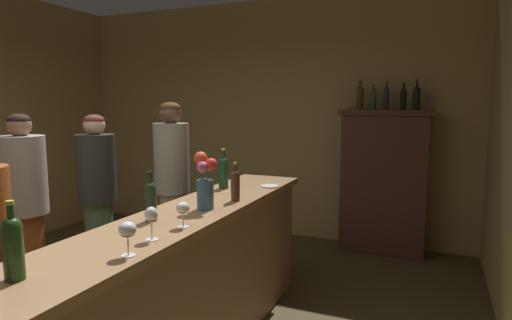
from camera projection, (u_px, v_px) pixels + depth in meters
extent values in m
cube|color=#A48951|center=(264.00, 119.00, 5.66)|extent=(5.33, 0.12, 2.98)
cube|color=#926550|center=(180.00, 299.00, 2.70)|extent=(0.48, 3.03, 0.97)
cube|color=#9B734C|center=(178.00, 220.00, 2.64)|extent=(0.54, 3.15, 0.05)
cube|color=#492723|center=(384.00, 182.00, 4.88)|extent=(0.92, 0.34, 1.62)
cube|color=#42271C|center=(386.00, 113.00, 4.77)|extent=(1.00, 0.40, 0.06)
cylinder|color=#1F3F19|center=(14.00, 253.00, 1.66)|extent=(0.08, 0.08, 0.21)
sphere|color=#1F3F19|center=(12.00, 227.00, 1.65)|extent=(0.08, 0.08, 0.08)
cylinder|color=#1F3F19|center=(11.00, 216.00, 1.65)|extent=(0.03, 0.03, 0.09)
cylinder|color=gold|center=(10.00, 203.00, 1.64)|extent=(0.03, 0.03, 0.02)
cylinder|color=#193C25|center=(223.00, 175.00, 3.47)|extent=(0.08, 0.08, 0.21)
sphere|color=#193C25|center=(223.00, 162.00, 3.46)|extent=(0.08, 0.08, 0.08)
cylinder|color=#193C25|center=(223.00, 156.00, 3.45)|extent=(0.03, 0.03, 0.10)
cylinder|color=gold|center=(223.00, 149.00, 3.45)|extent=(0.03, 0.03, 0.02)
cylinder|color=#472819|center=(235.00, 188.00, 3.02)|extent=(0.06, 0.06, 0.18)
sphere|color=#472819|center=(235.00, 175.00, 3.01)|extent=(0.06, 0.06, 0.06)
cylinder|color=#472819|center=(235.00, 170.00, 3.00)|extent=(0.02, 0.02, 0.07)
cylinder|color=gold|center=(235.00, 163.00, 3.00)|extent=(0.02, 0.02, 0.02)
cylinder|color=#203123|center=(151.00, 204.00, 2.51)|extent=(0.07, 0.07, 0.20)
sphere|color=#203123|center=(150.00, 188.00, 2.49)|extent=(0.07, 0.07, 0.07)
cylinder|color=#203123|center=(150.00, 181.00, 2.49)|extent=(0.03, 0.03, 0.08)
cylinder|color=black|center=(150.00, 173.00, 2.48)|extent=(0.03, 0.03, 0.02)
cylinder|color=white|center=(183.00, 227.00, 2.39)|extent=(0.06, 0.06, 0.00)
cylinder|color=white|center=(183.00, 220.00, 2.38)|extent=(0.01, 0.01, 0.07)
ellipsoid|color=white|center=(183.00, 208.00, 2.37)|extent=(0.07, 0.07, 0.07)
ellipsoid|color=maroon|center=(183.00, 211.00, 2.38)|extent=(0.06, 0.06, 0.03)
cylinder|color=white|center=(128.00, 255.00, 1.94)|extent=(0.06, 0.06, 0.00)
cylinder|color=white|center=(128.00, 246.00, 1.93)|extent=(0.01, 0.01, 0.08)
ellipsoid|color=white|center=(127.00, 229.00, 1.92)|extent=(0.08, 0.08, 0.07)
ellipsoid|color=maroon|center=(128.00, 234.00, 1.93)|extent=(0.07, 0.07, 0.03)
cylinder|color=white|center=(152.00, 240.00, 2.16)|extent=(0.06, 0.06, 0.00)
cylinder|color=white|center=(152.00, 231.00, 2.16)|extent=(0.01, 0.01, 0.09)
ellipsoid|color=white|center=(151.00, 215.00, 2.15)|extent=(0.07, 0.07, 0.08)
ellipsoid|color=maroon|center=(151.00, 219.00, 2.15)|extent=(0.05, 0.05, 0.03)
cylinder|color=#355A74|center=(205.00, 195.00, 2.79)|extent=(0.11, 0.11, 0.19)
cylinder|color=#38602D|center=(211.00, 178.00, 2.75)|extent=(0.01, 0.01, 0.18)
sphere|color=red|center=(211.00, 164.00, 2.74)|extent=(0.08, 0.08, 0.08)
cylinder|color=#38602D|center=(208.00, 178.00, 2.81)|extent=(0.01, 0.01, 0.17)
sphere|color=#D16B31|center=(208.00, 165.00, 2.80)|extent=(0.07, 0.07, 0.07)
cylinder|color=#38602D|center=(201.00, 175.00, 2.78)|extent=(0.01, 0.01, 0.22)
sphere|color=#DA4322|center=(201.00, 158.00, 2.76)|extent=(0.09, 0.09, 0.09)
cylinder|color=#38602D|center=(203.00, 180.00, 2.73)|extent=(0.01, 0.01, 0.17)
sphere|color=#B94D81|center=(202.00, 167.00, 2.71)|extent=(0.07, 0.07, 0.07)
cylinder|color=white|center=(270.00, 186.00, 3.54)|extent=(0.15, 0.15, 0.01)
cylinder|color=#473412|center=(360.00, 100.00, 4.87)|extent=(0.08, 0.08, 0.23)
sphere|color=#473412|center=(360.00, 89.00, 4.85)|extent=(0.08, 0.08, 0.08)
cylinder|color=#473412|center=(360.00, 86.00, 4.85)|extent=(0.03, 0.03, 0.08)
cylinder|color=black|center=(360.00, 82.00, 4.84)|extent=(0.03, 0.03, 0.02)
cylinder|color=#30472C|center=(373.00, 100.00, 4.81)|extent=(0.06, 0.06, 0.21)
sphere|color=#30472C|center=(374.00, 91.00, 4.80)|extent=(0.06, 0.06, 0.06)
cylinder|color=#30472C|center=(374.00, 87.00, 4.79)|extent=(0.02, 0.02, 0.08)
cylinder|color=gold|center=(374.00, 82.00, 4.79)|extent=(0.02, 0.02, 0.02)
cylinder|color=#1F253E|center=(386.00, 100.00, 4.76)|extent=(0.06, 0.06, 0.22)
sphere|color=#1F253E|center=(387.00, 90.00, 4.75)|extent=(0.06, 0.06, 0.06)
cylinder|color=#1F253E|center=(387.00, 87.00, 4.74)|extent=(0.02, 0.02, 0.07)
cylinder|color=black|center=(387.00, 82.00, 4.73)|extent=(0.02, 0.02, 0.02)
cylinder|color=black|center=(403.00, 101.00, 4.69)|extent=(0.07, 0.07, 0.20)
sphere|color=black|center=(404.00, 92.00, 4.68)|extent=(0.07, 0.07, 0.07)
cylinder|color=black|center=(404.00, 88.00, 4.67)|extent=(0.02, 0.02, 0.08)
cylinder|color=black|center=(404.00, 83.00, 4.67)|extent=(0.03, 0.03, 0.02)
cylinder|color=black|center=(416.00, 100.00, 4.64)|extent=(0.08, 0.08, 0.21)
sphere|color=black|center=(417.00, 90.00, 4.63)|extent=(0.08, 0.08, 0.08)
cylinder|color=black|center=(417.00, 85.00, 4.62)|extent=(0.03, 0.03, 0.10)
cylinder|color=#B11A2D|center=(417.00, 80.00, 4.61)|extent=(0.03, 0.03, 0.02)
cylinder|color=brown|center=(29.00, 266.00, 3.41)|extent=(0.25, 0.25, 0.85)
cylinder|color=gray|center=(23.00, 175.00, 3.32)|extent=(0.35, 0.35, 0.60)
sphere|color=#95624C|center=(19.00, 125.00, 3.27)|extent=(0.18, 0.18, 0.18)
ellipsoid|color=black|center=(19.00, 120.00, 3.26)|extent=(0.17, 0.17, 0.10)
cylinder|color=#B2A695|center=(173.00, 235.00, 4.21)|extent=(0.24, 0.24, 0.85)
cylinder|color=gray|center=(171.00, 158.00, 4.11)|extent=(0.33, 0.33, 0.66)
sphere|color=brown|center=(170.00, 113.00, 4.06)|extent=(0.21, 0.21, 0.21)
ellipsoid|color=#533514|center=(170.00, 108.00, 4.05)|extent=(0.20, 0.20, 0.11)
cylinder|color=#415F46|center=(100.00, 243.00, 4.03)|extent=(0.25, 0.25, 0.80)
cylinder|color=#292826|center=(96.00, 168.00, 3.94)|extent=(0.35, 0.35, 0.62)
sphere|color=#E5B48E|center=(94.00, 125.00, 3.89)|extent=(0.19, 0.19, 0.19)
ellipsoid|color=brown|center=(94.00, 120.00, 3.89)|extent=(0.18, 0.18, 0.10)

